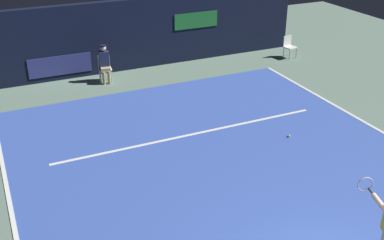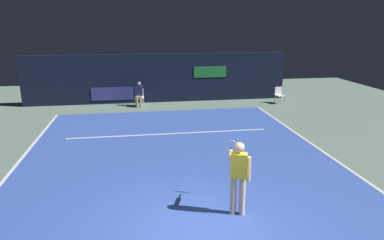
# 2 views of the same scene
# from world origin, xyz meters

# --- Properties ---
(ground_plane) EXTENTS (28.89, 28.89, 0.00)m
(ground_plane) POSITION_xyz_m (0.00, 4.74, 0.00)
(ground_plane) COLOR slate
(court_surface) EXTENTS (9.96, 11.49, 0.01)m
(court_surface) POSITION_xyz_m (0.00, 4.74, 0.01)
(court_surface) COLOR #3856B2
(court_surface) RESTS_ON ground
(line_sideline_left) EXTENTS (0.10, 11.49, 0.01)m
(line_sideline_left) POSITION_xyz_m (4.93, 4.74, 0.01)
(line_sideline_left) COLOR white
(line_sideline_left) RESTS_ON court_surface
(line_sideline_right) EXTENTS (0.10, 11.49, 0.01)m
(line_sideline_right) POSITION_xyz_m (-4.93, 4.74, 0.01)
(line_sideline_right) COLOR white
(line_sideline_right) RESTS_ON court_surface
(line_service) EXTENTS (7.77, 0.10, 0.01)m
(line_service) POSITION_xyz_m (0.00, 6.75, 0.01)
(line_service) COLOR white
(line_service) RESTS_ON court_surface
(back_wall) EXTENTS (14.11, 0.33, 2.60)m
(back_wall) POSITION_xyz_m (-0.00, 12.67, 1.30)
(back_wall) COLOR black
(back_wall) RESTS_ON ground
(line_judge_on_chair) EXTENTS (0.49, 0.57, 1.32)m
(line_judge_on_chair) POSITION_xyz_m (-1.07, 11.71, 0.69)
(line_judge_on_chair) COLOR white
(line_judge_on_chair) RESTS_ON ground
(courtside_chair_near) EXTENTS (0.50, 0.49, 0.88)m
(courtside_chair_near) POSITION_xyz_m (6.37, 11.25, 0.50)
(courtside_chair_near) COLOR white
(courtside_chair_near) RESTS_ON ground
(tennis_ball) EXTENTS (0.07, 0.07, 0.07)m
(tennis_ball) POSITION_xyz_m (2.38, 5.51, 0.05)
(tennis_ball) COLOR #CCE033
(tennis_ball) RESTS_ON court_surface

